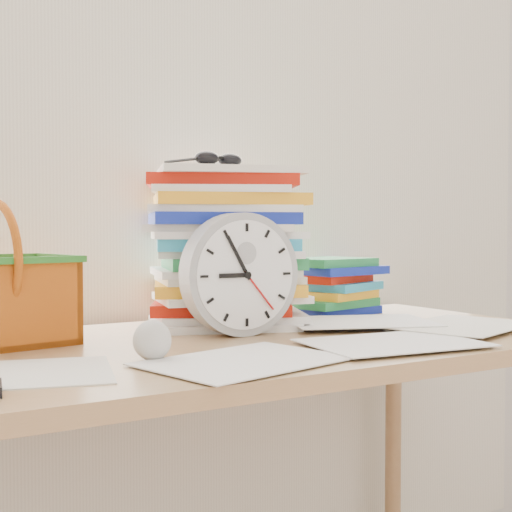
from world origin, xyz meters
TOP-DOWN VIEW (x-y plane):
  - curtain at (0.00, 1.98)m, footprint 2.40×0.01m
  - desk at (0.00, 1.60)m, footprint 1.40×0.70m
  - paper_stack at (0.06, 1.79)m, footprint 0.42×0.38m
  - clock at (0.02, 1.64)m, footprint 0.24×0.05m
  - sunglasses at (0.02, 1.73)m, footprint 0.16×0.14m
  - book_stack at (0.40, 1.84)m, footprint 0.28×0.24m
  - crumpled_ball at (-0.24, 1.48)m, footprint 0.07×0.07m
  - scattered_papers at (0.00, 1.60)m, footprint 1.26×0.42m

SIDE VIEW (x-z plane):
  - desk at x=0.00m, z-range 0.30..1.05m
  - scattered_papers at x=0.00m, z-range 0.75..0.77m
  - crumpled_ball at x=-0.24m, z-range 0.75..0.82m
  - book_stack at x=0.40m, z-range 0.75..0.89m
  - clock at x=0.02m, z-range 0.75..0.99m
  - paper_stack at x=0.06m, z-range 0.75..1.09m
  - sunglasses at x=0.02m, z-range 1.09..1.12m
  - curtain at x=0.00m, z-range 0.05..2.55m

